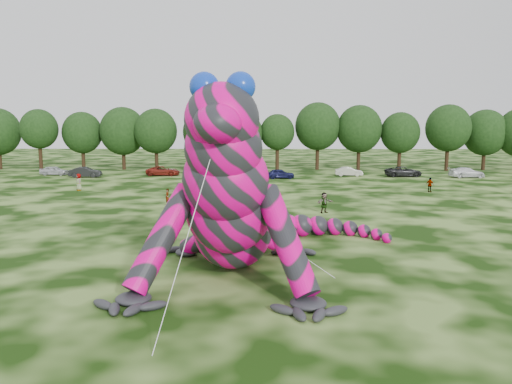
{
  "coord_description": "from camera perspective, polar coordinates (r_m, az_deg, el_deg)",
  "views": [
    {
      "loc": [
        -1.11,
        -19.86,
        7.45
      ],
      "look_at": [
        -1.46,
        4.65,
        4.0
      ],
      "focal_mm": 35.0,
      "sensor_mm": 36.0,
      "label": 1
    }
  ],
  "objects": [
    {
      "name": "tree_5",
      "position": [
        81.37,
        -14.95,
        5.94
      ],
      "size": [
        7.16,
        6.44,
        9.8
      ],
      "primitive_type": null,
      "color": "black",
      "rests_on": "ground"
    },
    {
      "name": "car_5",
      "position": [
        70.4,
        10.58,
        2.31
      ],
      "size": [
        3.88,
        1.63,
        1.25
      ],
      "primitive_type": "imported",
      "rotation": [
        0.0,
        0.0,
        1.49
      ],
      "color": "beige",
      "rests_on": "ground"
    },
    {
      "name": "car_0",
      "position": [
        75.91,
        -22.08,
        2.28
      ],
      "size": [
        3.87,
        1.64,
        1.31
      ],
      "primitive_type": "imported",
      "rotation": [
        0.0,
        0.0,
        1.55
      ],
      "color": "silver",
      "rests_on": "ground"
    },
    {
      "name": "car_4",
      "position": [
        66.28,
        2.76,
        2.11
      ],
      "size": [
        3.94,
        1.9,
        1.3
      ],
      "primitive_type": "imported",
      "rotation": [
        0.0,
        0.0,
        1.67
      ],
      "color": "#151744",
      "rests_on": "ground"
    },
    {
      "name": "tree_11",
      "position": [
        79.5,
        11.69,
        6.1
      ],
      "size": [
        7.01,
        6.31,
        10.07
      ],
      "primitive_type": null,
      "color": "black",
      "rests_on": "ground"
    },
    {
      "name": "ground",
      "position": [
        21.24,
        3.86,
        -12.54
      ],
      "size": [
        240.0,
        240.0,
        0.0
      ],
      "primitive_type": "plane",
      "color": "#16330A",
      "rests_on": "ground"
    },
    {
      "name": "tree_13",
      "position": [
        82.04,
        21.08,
        5.81
      ],
      "size": [
        6.83,
        6.15,
        10.13
      ],
      "primitive_type": null,
      "color": "black",
      "rests_on": "ground"
    },
    {
      "name": "tree_14",
      "position": [
        85.89,
        24.68,
        5.45
      ],
      "size": [
        6.82,
        6.14,
        9.4
      ],
      "primitive_type": null,
      "color": "black",
      "rests_on": "ground"
    },
    {
      "name": "spectator_0",
      "position": [
        45.04,
        -10.1,
        -0.62
      ],
      "size": [
        0.58,
        0.68,
        1.58
      ],
      "primitive_type": "imported",
      "rotation": [
        0.0,
        0.0,
        5.13
      ],
      "color": "gray",
      "rests_on": "ground"
    },
    {
      "name": "tree_7",
      "position": [
        77.23,
        -5.88,
        5.95
      ],
      "size": [
        6.68,
        6.01,
        9.48
      ],
      "primitive_type": null,
      "color": "black",
      "rests_on": "ground"
    },
    {
      "name": "car_2",
      "position": [
        71.1,
        -10.56,
        2.39
      ],
      "size": [
        4.79,
        2.34,
        1.31
      ],
      "primitive_type": "imported",
      "rotation": [
        0.0,
        0.0,
        1.54
      ],
      "color": "maroon",
      "rests_on": "ground"
    },
    {
      "name": "car_1",
      "position": [
        71.41,
        -18.93,
        2.15
      ],
      "size": [
        4.34,
        1.71,
        1.41
      ],
      "primitive_type": "imported",
      "rotation": [
        0.0,
        0.0,
        1.62
      ],
      "color": "black",
      "rests_on": "ground"
    },
    {
      "name": "car_7",
      "position": [
        73.14,
        22.95,
        2.06
      ],
      "size": [
        4.85,
        2.3,
        1.37
      ],
      "primitive_type": "imported",
      "rotation": [
        0.0,
        0.0,
        1.65
      ],
      "color": "white",
      "rests_on": "ground"
    },
    {
      "name": "car_3",
      "position": [
        68.6,
        -4.23,
        2.33
      ],
      "size": [
        5.02,
        2.84,
        1.37
      ],
      "primitive_type": "imported",
      "rotation": [
        0.0,
        0.0,
        1.37
      ],
      "color": "#B9BEC4",
      "rests_on": "ground"
    },
    {
      "name": "tree_6",
      "position": [
        78.34,
        -11.35,
        5.87
      ],
      "size": [
        6.52,
        5.86,
        9.49
      ],
      "primitive_type": null,
      "color": "black",
      "rests_on": "ground"
    },
    {
      "name": "car_6",
      "position": [
        71.51,
        16.51,
        2.25
      ],
      "size": [
        5.17,
        2.73,
        1.38
      ],
      "primitive_type": "imported",
      "rotation": [
        0.0,
        0.0,
        1.66
      ],
      "color": "black",
      "rests_on": "ground"
    },
    {
      "name": "tree_10",
      "position": [
        78.93,
        7.06,
        6.35
      ],
      "size": [
        7.09,
        6.38,
        10.5
      ],
      "primitive_type": null,
      "color": "black",
      "rests_on": "ground"
    },
    {
      "name": "tree_9",
      "position": [
        77.3,
        2.45,
        5.69
      ],
      "size": [
        5.27,
        4.74,
        8.68
      ],
      "primitive_type": null,
      "color": "black",
      "rests_on": "ground"
    },
    {
      "name": "spectator_5",
      "position": [
        41.45,
        7.8,
        -1.21
      ],
      "size": [
        1.62,
        1.28,
        1.72
      ],
      "primitive_type": "imported",
      "rotation": [
        0.0,
        0.0,
        0.56
      ],
      "color": "gray",
      "rests_on": "ground"
    },
    {
      "name": "inflatable_gecko",
      "position": [
        25.69,
        -2.32,
        2.02
      ],
      "size": [
        17.21,
        20.03,
        9.54
      ],
      "primitive_type": null,
      "rotation": [
        0.0,
        0.0,
        -0.06
      ],
      "color": "#EF0084",
      "rests_on": "ground"
    },
    {
      "name": "tree_12",
      "position": [
        80.47,
        16.12,
        5.58
      ],
      "size": [
        5.99,
        5.39,
        8.97
      ],
      "primitive_type": null,
      "color": "black",
      "rests_on": "ground"
    },
    {
      "name": "tree_4",
      "position": [
        83.64,
        -19.21,
        5.56
      ],
      "size": [
        6.22,
        5.6,
        9.06
      ],
      "primitive_type": null,
      "color": "black",
      "rests_on": "ground"
    },
    {
      "name": "tree_3",
      "position": [
        84.4,
        -23.5,
        5.49
      ],
      "size": [
        5.81,
        5.23,
        9.44
      ],
      "primitive_type": null,
      "color": "black",
      "rests_on": "ground"
    },
    {
      "name": "tree_8",
      "position": [
        76.96,
        -1.5,
        5.79
      ],
      "size": [
        6.14,
        5.53,
        8.94
      ],
      "primitive_type": null,
      "color": "black",
      "rests_on": "ground"
    },
    {
      "name": "spectator_4",
      "position": [
        58.0,
        -19.58,
        1.08
      ],
      "size": [
        0.99,
        1.07,
        1.84
      ],
      "primitive_type": "imported",
      "rotation": [
        0.0,
        0.0,
        5.31
      ],
      "color": "gray",
      "rests_on": "ground"
    },
    {
      "name": "spectator_3",
      "position": [
        56.4,
        19.27,
        0.77
      ],
      "size": [
        0.92,
        0.93,
        1.57
      ],
      "primitive_type": "imported",
      "rotation": [
        0.0,
        0.0,
        2.35
      ],
      "color": "gray",
      "rests_on": "ground"
    }
  ]
}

